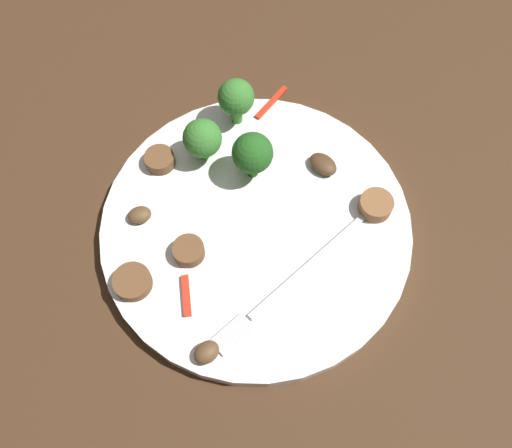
% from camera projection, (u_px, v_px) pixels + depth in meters
% --- Properties ---
extents(ground_plane, '(1.40, 1.40, 0.00)m').
position_uv_depth(ground_plane, '(256.00, 231.00, 0.53)').
color(ground_plane, '#422B19').
extents(plate, '(0.29, 0.29, 0.02)m').
position_uv_depth(plate, '(256.00, 228.00, 0.52)').
color(plate, white).
rests_on(plate, ground_plane).
extents(fork, '(0.18, 0.03, 0.00)m').
position_uv_depth(fork, '(281.00, 291.00, 0.48)').
color(fork, silver).
rests_on(fork, plate).
extents(broccoli_floret_0, '(0.04, 0.04, 0.05)m').
position_uv_depth(broccoli_floret_0, '(202.00, 139.00, 0.52)').
color(broccoli_floret_0, '#408630').
rests_on(broccoli_floret_0, plate).
extents(broccoli_floret_1, '(0.04, 0.04, 0.06)m').
position_uv_depth(broccoli_floret_1, '(253.00, 154.00, 0.51)').
color(broccoli_floret_1, '#296420').
rests_on(broccoli_floret_1, plate).
extents(broccoli_floret_2, '(0.04, 0.04, 0.05)m').
position_uv_depth(broccoli_floret_2, '(236.00, 98.00, 0.53)').
color(broccoli_floret_2, '#408630').
rests_on(broccoli_floret_2, plate).
extents(sausage_slice_0, '(0.04, 0.04, 0.01)m').
position_uv_depth(sausage_slice_0, '(160.00, 160.00, 0.54)').
color(sausage_slice_0, brown).
rests_on(sausage_slice_0, plate).
extents(sausage_slice_1, '(0.04, 0.04, 0.01)m').
position_uv_depth(sausage_slice_1, '(376.00, 205.00, 0.51)').
color(sausage_slice_1, brown).
rests_on(sausage_slice_1, plate).
extents(sausage_slice_2, '(0.04, 0.04, 0.01)m').
position_uv_depth(sausage_slice_2, '(132.00, 282.00, 0.48)').
color(sausage_slice_2, brown).
rests_on(sausage_slice_2, plate).
extents(sausage_slice_3, '(0.03, 0.03, 0.01)m').
position_uv_depth(sausage_slice_3, '(189.00, 251.00, 0.50)').
color(sausage_slice_3, brown).
rests_on(sausage_slice_3, plate).
extents(mushroom_0, '(0.03, 0.02, 0.01)m').
position_uv_depth(mushroom_0, '(207.00, 352.00, 0.46)').
color(mushroom_0, brown).
rests_on(mushroom_0, plate).
extents(mushroom_1, '(0.03, 0.03, 0.01)m').
position_uv_depth(mushroom_1, '(140.00, 215.00, 0.51)').
color(mushroom_1, brown).
rests_on(mushroom_1, plate).
extents(mushroom_2, '(0.02, 0.03, 0.01)m').
position_uv_depth(mushroom_2, '(323.00, 164.00, 0.54)').
color(mushroom_2, '#4C331E').
rests_on(mushroom_2, plate).
extents(pepper_strip_0, '(0.03, 0.03, 0.00)m').
position_uv_depth(pepper_strip_0, '(184.00, 294.00, 0.48)').
color(pepper_strip_0, red).
rests_on(pepper_strip_0, plate).
extents(pepper_strip_1, '(0.05, 0.01, 0.00)m').
position_uv_depth(pepper_strip_1, '(271.00, 102.00, 0.57)').
color(pepper_strip_1, red).
rests_on(pepper_strip_1, plate).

